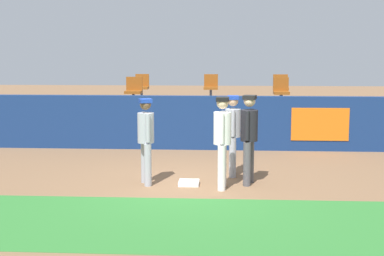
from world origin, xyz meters
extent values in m
plane|color=brown|center=(0.00, 0.00, 0.00)|extent=(60.00, 60.00, 0.00)
cube|color=#2D722D|center=(0.00, -2.45, 0.00)|extent=(18.00, 2.80, 0.01)
cube|color=white|center=(-0.16, -0.03, 0.04)|extent=(0.40, 0.40, 0.08)
cylinder|color=white|center=(0.51, -0.12, 0.44)|extent=(0.15, 0.15, 0.87)
cylinder|color=white|center=(0.49, -0.44, 0.44)|extent=(0.15, 0.15, 0.87)
cylinder|color=white|center=(0.50, -0.28, 1.18)|extent=(0.36, 0.36, 0.62)
sphere|color=beige|center=(0.50, -0.28, 1.66)|extent=(0.23, 0.23, 0.23)
cube|color=black|center=(0.50, -0.28, 1.74)|extent=(0.25, 0.25, 0.08)
cylinder|color=white|center=(0.51, -0.07, 1.20)|extent=(0.09, 0.09, 0.58)
cylinder|color=white|center=(0.49, -0.48, 1.20)|extent=(0.09, 0.09, 0.58)
ellipsoid|color=brown|center=(0.61, -0.08, 0.95)|extent=(0.13, 0.21, 0.28)
cylinder|color=#9EA3AD|center=(0.71, 0.98, 0.42)|extent=(0.14, 0.14, 0.84)
cylinder|color=#9EA3AD|center=(0.71, 0.68, 0.42)|extent=(0.14, 0.14, 0.84)
cylinder|color=#9EA3AD|center=(0.71, 0.83, 1.14)|extent=(0.33, 0.33, 0.59)
sphere|color=tan|center=(0.71, 0.83, 1.60)|extent=(0.22, 0.22, 0.22)
cube|color=#193899|center=(0.71, 0.83, 1.67)|extent=(0.23, 0.23, 0.08)
cylinder|color=#9EA3AD|center=(0.71, 1.03, 1.16)|extent=(0.09, 0.09, 0.55)
cylinder|color=#9EA3AD|center=(0.71, 0.63, 1.16)|extent=(0.09, 0.09, 0.55)
cylinder|color=#9EA3AD|center=(-1.06, 0.12, 0.42)|extent=(0.14, 0.14, 0.84)
cylinder|color=#9EA3AD|center=(-0.96, -0.17, 0.42)|extent=(0.14, 0.14, 0.84)
cylinder|color=#9EA3AD|center=(-1.01, -0.03, 1.14)|extent=(0.42, 0.42, 0.59)
sphere|color=brown|center=(-1.01, -0.03, 1.60)|extent=(0.22, 0.22, 0.22)
cube|color=#193899|center=(-1.01, -0.03, 1.67)|extent=(0.30, 0.30, 0.08)
cylinder|color=#9EA3AD|center=(-1.08, 0.16, 1.16)|extent=(0.09, 0.09, 0.55)
cylinder|color=#9EA3AD|center=(-0.94, -0.21, 1.16)|extent=(0.09, 0.09, 0.55)
cylinder|color=#4C4C51|center=(1.06, 0.27, 0.44)|extent=(0.15, 0.15, 0.87)
cylinder|color=#4C4C51|center=(0.99, -0.04, 0.44)|extent=(0.15, 0.15, 0.87)
cylinder|color=black|center=(1.02, 0.12, 1.18)|extent=(0.41, 0.41, 0.62)
sphere|color=beige|center=(1.02, 0.12, 1.67)|extent=(0.23, 0.23, 0.23)
cube|color=black|center=(1.02, 0.12, 1.74)|extent=(0.29, 0.29, 0.08)
cylinder|color=black|center=(1.07, 0.32, 1.20)|extent=(0.09, 0.09, 0.58)
cylinder|color=black|center=(0.97, -0.08, 1.20)|extent=(0.09, 0.09, 0.58)
cube|color=navy|center=(0.00, 3.94, 0.72)|extent=(18.00, 0.24, 1.44)
cube|color=orange|center=(3.03, 3.82, 0.72)|extent=(1.50, 0.02, 0.86)
cube|color=#59595E|center=(0.00, 6.51, 0.51)|extent=(18.00, 4.80, 1.02)
cylinder|color=#4C4C51|center=(2.15, 5.31, 1.22)|extent=(0.08, 0.08, 0.40)
cube|color=#8C4714|center=(2.15, 5.31, 1.42)|extent=(0.45, 0.44, 0.08)
cube|color=#8C4714|center=(2.15, 5.50, 1.66)|extent=(0.45, 0.06, 0.40)
cylinder|color=#4C4C51|center=(2.31, 7.11, 1.22)|extent=(0.08, 0.08, 0.40)
cube|color=#8C4714|center=(2.31, 7.11, 1.42)|extent=(0.47, 0.44, 0.08)
cube|color=#8C4714|center=(2.31, 7.30, 1.66)|extent=(0.47, 0.06, 0.40)
cylinder|color=#4C4C51|center=(-2.18, 7.11, 1.22)|extent=(0.08, 0.08, 0.40)
cube|color=#8C4714|center=(-2.18, 7.11, 1.42)|extent=(0.44, 0.44, 0.08)
cube|color=#8C4714|center=(-2.18, 7.30, 1.66)|extent=(0.44, 0.06, 0.40)
cylinder|color=#4C4C51|center=(-2.14, 5.31, 1.22)|extent=(0.08, 0.08, 0.40)
cube|color=#8C4714|center=(-2.14, 5.31, 1.42)|extent=(0.48, 0.44, 0.08)
cube|color=#8C4714|center=(-2.14, 5.50, 1.66)|extent=(0.48, 0.06, 0.40)
cylinder|color=#4C4C51|center=(0.07, 7.11, 1.22)|extent=(0.08, 0.08, 0.40)
cube|color=#8C4714|center=(0.07, 7.11, 1.42)|extent=(0.45, 0.44, 0.08)
cube|color=#8C4714|center=(0.07, 7.30, 1.66)|extent=(0.45, 0.06, 0.40)
camera|label=1|loc=(0.56, -10.79, 2.68)|focal=52.08mm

